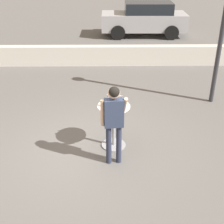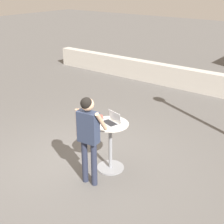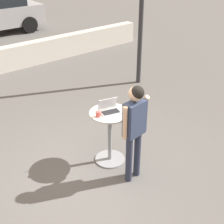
{
  "view_description": "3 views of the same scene",
  "coord_description": "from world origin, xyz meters",
  "px_view_note": "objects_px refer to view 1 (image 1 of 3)",
  "views": [
    {
      "loc": [
        0.48,
        -5.62,
        3.93
      ],
      "look_at": [
        0.55,
        0.11,
        0.89
      ],
      "focal_mm": 50.0,
      "sensor_mm": 36.0,
      "label": 1
    },
    {
      "loc": [
        3.81,
        -4.0,
        3.49
      ],
      "look_at": [
        0.63,
        0.19,
        1.23
      ],
      "focal_mm": 50.0,
      "sensor_mm": 36.0,
      "label": 2
    },
    {
      "loc": [
        -2.28,
        -3.34,
        3.54
      ],
      "look_at": [
        0.45,
        -0.03,
        1.14
      ],
      "focal_mm": 50.0,
      "sensor_mm": 36.0,
      "label": 3
    }
  ],
  "objects_px": {
    "cafe_table": "(114,122)",
    "standing_person": "(114,116)",
    "parked_car_near_street": "(145,19)",
    "coffee_mug": "(102,104)",
    "laptop": "(114,103)"
  },
  "relations": [
    {
      "from": "cafe_table",
      "to": "standing_person",
      "type": "bearing_deg",
      "value": -90.9
    },
    {
      "from": "coffee_mug",
      "to": "cafe_table",
      "type": "bearing_deg",
      "value": -1.84
    },
    {
      "from": "laptop",
      "to": "standing_person",
      "type": "bearing_deg",
      "value": -91.95
    },
    {
      "from": "laptop",
      "to": "coffee_mug",
      "type": "height_order",
      "value": "laptop"
    },
    {
      "from": "cafe_table",
      "to": "parked_car_near_street",
      "type": "bearing_deg",
      "value": 80.16
    },
    {
      "from": "coffee_mug",
      "to": "laptop",
      "type": "bearing_deg",
      "value": 3.15
    },
    {
      "from": "parked_car_near_street",
      "to": "standing_person",
      "type": "bearing_deg",
      "value": -99.32
    },
    {
      "from": "laptop",
      "to": "cafe_table",
      "type": "bearing_deg",
      "value": -119.24
    },
    {
      "from": "cafe_table",
      "to": "laptop",
      "type": "distance_m",
      "value": 0.45
    },
    {
      "from": "standing_person",
      "to": "coffee_mug",
      "type": "bearing_deg",
      "value": 110.18
    },
    {
      "from": "laptop",
      "to": "parked_car_near_street",
      "type": "xyz_separation_m",
      "value": [
        1.68,
        9.75,
        -0.21
      ]
    },
    {
      "from": "coffee_mug",
      "to": "standing_person",
      "type": "relative_size",
      "value": 0.07
    },
    {
      "from": "laptop",
      "to": "standing_person",
      "type": "distance_m",
      "value": 0.64
    },
    {
      "from": "cafe_table",
      "to": "standing_person",
      "type": "distance_m",
      "value": 0.78
    },
    {
      "from": "coffee_mug",
      "to": "parked_car_near_street",
      "type": "relative_size",
      "value": 0.03
    }
  ]
}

